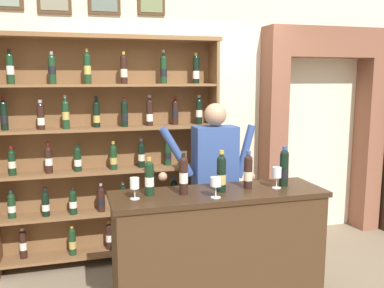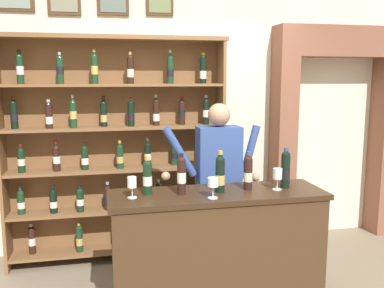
{
  "view_description": "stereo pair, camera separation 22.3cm",
  "coord_description": "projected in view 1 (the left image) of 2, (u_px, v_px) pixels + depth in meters",
  "views": [
    {
      "loc": [
        -0.99,
        -2.92,
        1.85
      ],
      "look_at": [
        -0.11,
        0.19,
        1.33
      ],
      "focal_mm": 39.21,
      "sensor_mm": 36.0,
      "label": 1
    },
    {
      "loc": [
        -0.78,
        -2.97,
        1.85
      ],
      "look_at": [
        -0.11,
        0.19,
        1.33
      ],
      "focal_mm": 39.21,
      "sensor_mm": 36.0,
      "label": 2
    }
  ],
  "objects": [
    {
      "name": "tasting_bottle_brunello",
      "position": [
        149.0,
        177.0,
        3.07
      ],
      "size": [
        0.07,
        0.07,
        0.29
      ],
      "color": "black",
      "rests_on": "tasting_counter"
    },
    {
      "name": "wine_glass_right",
      "position": [
        277.0,
        173.0,
        3.27
      ],
      "size": [
        0.07,
        0.07,
        0.17
      ],
      "color": "silver",
      "rests_on": "tasting_counter"
    },
    {
      "name": "tasting_counter",
      "position": [
        218.0,
        253.0,
        3.27
      ],
      "size": [
        1.65,
        0.51,
        0.99
      ],
      "color": "#422B19",
      "rests_on": "ground"
    },
    {
      "name": "archway_doorway",
      "position": [
        319.0,
        120.0,
        4.96
      ],
      "size": [
        1.49,
        0.45,
        2.4
      ],
      "color": "brown",
      "rests_on": "ground"
    },
    {
      "name": "tasting_bottle_prosecco",
      "position": [
        248.0,
        171.0,
        3.27
      ],
      "size": [
        0.07,
        0.07,
        0.3
      ],
      "color": "black",
      "rests_on": "tasting_counter"
    },
    {
      "name": "tasting_bottle_rosso",
      "position": [
        221.0,
        173.0,
        3.17
      ],
      "size": [
        0.07,
        0.07,
        0.32
      ],
      "color": "black",
      "rests_on": "tasting_counter"
    },
    {
      "name": "wine_glass_center",
      "position": [
        216.0,
        183.0,
        3.01
      ],
      "size": [
        0.08,
        0.08,
        0.15
      ],
      "color": "silver",
      "rests_on": "tasting_counter"
    },
    {
      "name": "shopkeeper",
      "position": [
        215.0,
        172.0,
        3.81
      ],
      "size": [
        0.92,
        0.22,
        1.62
      ],
      "color": "#2D3347",
      "rests_on": "ground"
    },
    {
      "name": "tasting_bottle_grappa",
      "position": [
        184.0,
        175.0,
        3.09
      ],
      "size": [
        0.07,
        0.07,
        0.31
      ],
      "color": "black",
      "rests_on": "tasting_counter"
    },
    {
      "name": "wine_shelf",
      "position": [
        110.0,
        146.0,
        4.11
      ],
      "size": [
        2.19,
        0.31,
        2.24
      ],
      "color": "brown",
      "rests_on": "ground"
    },
    {
      "name": "back_wall",
      "position": [
        167.0,
        85.0,
        4.54
      ],
      "size": [
        12.0,
        0.19,
        3.54
      ],
      "color": "beige",
      "rests_on": "ground"
    },
    {
      "name": "wine_glass_left",
      "position": [
        135.0,
        184.0,
        2.98
      ],
      "size": [
        0.07,
        0.07,
        0.16
      ],
      "color": "silver",
      "rests_on": "tasting_counter"
    },
    {
      "name": "tasting_bottle_vin_santo",
      "position": [
        284.0,
        167.0,
        3.34
      ],
      "size": [
        0.07,
        0.07,
        0.32
      ],
      "color": "black",
      "rests_on": "tasting_counter"
    }
  ]
}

